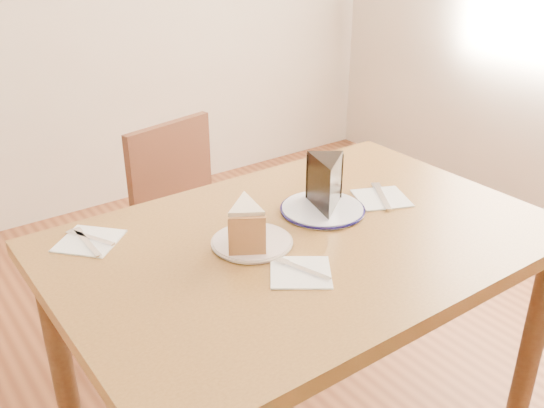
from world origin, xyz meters
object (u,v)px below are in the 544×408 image
at_px(plate_cream, 252,242).
at_px(carrot_cake, 246,223).
at_px(chocolate_cake, 327,187).
at_px(plate_navy, 322,209).
at_px(table, 305,270).
at_px(chair_far, 199,232).

relative_size(plate_cream, carrot_cake, 1.61).
relative_size(plate_cream, chocolate_cake, 1.39).
bearing_deg(plate_navy, plate_cream, -171.61).
relative_size(table, carrot_cake, 10.46).
bearing_deg(plate_cream, plate_navy, 8.39).
bearing_deg(carrot_cake, chocolate_cake, 35.38).
distance_m(chair_far, plate_cream, 0.70).
relative_size(table, chocolate_cake, 9.06).
bearing_deg(table, plate_navy, 32.71).
xyz_separation_m(chair_far, carrot_cake, (-0.20, -0.60, 0.35)).
height_order(plate_cream, chocolate_cake, chocolate_cake).
relative_size(carrot_cake, chocolate_cake, 0.87).
bearing_deg(table, plate_cream, 163.54).
height_order(chair_far, plate_navy, chair_far).
bearing_deg(chair_far, plate_cream, 60.70).
relative_size(plate_cream, plate_navy, 0.87).
bearing_deg(plate_navy, chocolate_cake, -77.69).
bearing_deg(plate_navy, chair_far, 96.30).
bearing_deg(plate_cream, chair_far, 73.03).
height_order(chair_far, plate_cream, chair_far).
bearing_deg(plate_navy, carrot_cake, -173.17).
height_order(plate_navy, chocolate_cake, chocolate_cake).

